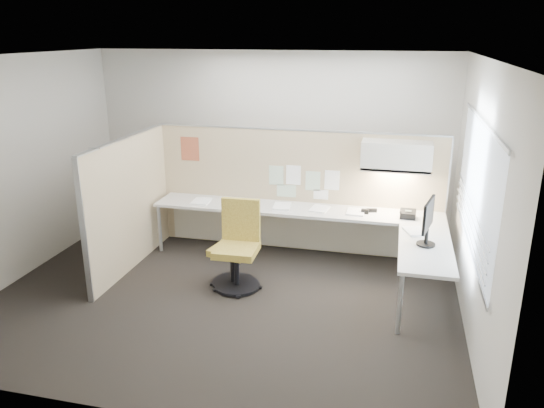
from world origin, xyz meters
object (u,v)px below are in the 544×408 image
(monitor, at_px, (428,220))
(phone, at_px, (408,214))
(chair_left, at_px, (238,248))
(desk, at_px, (318,222))
(chair_right, at_px, (235,248))

(monitor, bearing_deg, phone, 25.21)
(monitor, bearing_deg, chair_left, 104.43)
(desk, xyz_separation_m, chair_right, (-0.91, -0.82, -0.13))
(monitor, distance_m, phone, 0.97)
(monitor, bearing_deg, chair_right, 102.72)
(desk, xyz_separation_m, monitor, (1.37, -0.83, 0.44))
(desk, bearing_deg, chair_left, -133.86)
(desk, relative_size, chair_right, 3.96)
(chair_right, xyz_separation_m, monitor, (2.28, -0.00, 0.57))
(monitor, relative_size, phone, 2.49)
(desk, bearing_deg, monitor, -31.13)
(desk, relative_size, monitor, 7.45)
(chair_right, relative_size, phone, 4.69)
(chair_left, xyz_separation_m, chair_right, (-0.06, 0.07, -0.03))
(chair_right, bearing_deg, chair_left, -37.38)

